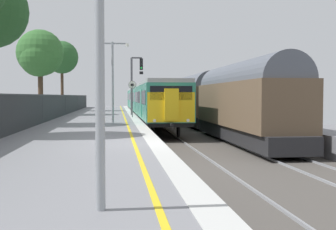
{
  "coord_description": "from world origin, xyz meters",
  "views": [
    {
      "loc": [
        -0.95,
        -14.89,
        1.66
      ],
      "look_at": [
        1.82,
        8.0,
        0.62
      ],
      "focal_mm": 45.38,
      "sensor_mm": 36.0,
      "label": 1
    }
  ],
  "objects_px": {
    "freight_train_adjacent_track": "(183,98)",
    "background_tree_centre": "(40,55)",
    "platform_lamp_near": "(99,4)",
    "signal_gantry": "(135,79)",
    "background_tree_back": "(62,58)",
    "commuter_train_at_platform": "(146,100)",
    "platform_lamp_mid": "(113,74)",
    "speed_limit_sign": "(132,94)"
  },
  "relations": [
    {
      "from": "background_tree_back",
      "to": "freight_train_adjacent_track",
      "type": "bearing_deg",
      "value": -11.85
    },
    {
      "from": "speed_limit_sign",
      "to": "background_tree_centre",
      "type": "bearing_deg",
      "value": 147.91
    },
    {
      "from": "platform_lamp_near",
      "to": "background_tree_centre",
      "type": "distance_m",
      "value": 32.34
    },
    {
      "from": "commuter_train_at_platform",
      "to": "background_tree_centre",
      "type": "bearing_deg",
      "value": -146.5
    },
    {
      "from": "commuter_train_at_platform",
      "to": "platform_lamp_mid",
      "type": "relative_size",
      "value": 8.36
    },
    {
      "from": "freight_train_adjacent_track",
      "to": "platform_lamp_near",
      "type": "bearing_deg",
      "value": -100.64
    },
    {
      "from": "speed_limit_sign",
      "to": "background_tree_back",
      "type": "relative_size",
      "value": 0.37
    },
    {
      "from": "commuter_train_at_platform",
      "to": "speed_limit_sign",
      "type": "height_order",
      "value": "commuter_train_at_platform"
    },
    {
      "from": "signal_gantry",
      "to": "platform_lamp_mid",
      "type": "distance_m",
      "value": 10.91
    },
    {
      "from": "speed_limit_sign",
      "to": "platform_lamp_near",
      "type": "height_order",
      "value": "platform_lamp_near"
    },
    {
      "from": "commuter_train_at_platform",
      "to": "signal_gantry",
      "type": "relative_size",
      "value": 8.26
    },
    {
      "from": "platform_lamp_mid",
      "to": "freight_train_adjacent_track",
      "type": "bearing_deg",
      "value": 68.62
    },
    {
      "from": "background_tree_back",
      "to": "platform_lamp_near",
      "type": "bearing_deg",
      "value": -82.18
    },
    {
      "from": "background_tree_centre",
      "to": "platform_lamp_mid",
      "type": "bearing_deg",
      "value": -61.0
    },
    {
      "from": "speed_limit_sign",
      "to": "platform_lamp_near",
      "type": "xyz_separation_m",
      "value": [
        -1.44,
        -26.75,
        1.18
      ]
    },
    {
      "from": "platform_lamp_near",
      "to": "background_tree_back",
      "type": "distance_m",
      "value": 42.03
    },
    {
      "from": "background_tree_centre",
      "to": "background_tree_back",
      "type": "relative_size",
      "value": 0.96
    },
    {
      "from": "speed_limit_sign",
      "to": "background_tree_back",
      "type": "bearing_deg",
      "value": 115.79
    },
    {
      "from": "freight_train_adjacent_track",
      "to": "background_tree_centre",
      "type": "bearing_deg",
      "value": -152.2
    },
    {
      "from": "commuter_train_at_platform",
      "to": "background_tree_back",
      "type": "xyz_separation_m",
      "value": [
        -8.99,
        3.54,
        4.51
      ]
    },
    {
      "from": "commuter_train_at_platform",
      "to": "signal_gantry",
      "type": "height_order",
      "value": "signal_gantry"
    },
    {
      "from": "commuter_train_at_platform",
      "to": "speed_limit_sign",
      "type": "distance_m",
      "value": 11.41
    },
    {
      "from": "background_tree_centre",
      "to": "platform_lamp_near",
      "type": "bearing_deg",
      "value": -78.67
    },
    {
      "from": "commuter_train_at_platform",
      "to": "freight_train_adjacent_track",
      "type": "bearing_deg",
      "value": 11.5
    },
    {
      "from": "freight_train_adjacent_track",
      "to": "background_tree_back",
      "type": "relative_size",
      "value": 7.55
    },
    {
      "from": "signal_gantry",
      "to": "background_tree_back",
      "type": "bearing_deg",
      "value": 125.38
    },
    {
      "from": "commuter_train_at_platform",
      "to": "freight_train_adjacent_track",
      "type": "distance_m",
      "value": 4.09
    },
    {
      "from": "platform_lamp_mid",
      "to": "speed_limit_sign",
      "type": "bearing_deg",
      "value": 77.62
    },
    {
      "from": "speed_limit_sign",
      "to": "background_tree_centre",
      "type": "xyz_separation_m",
      "value": [
        -7.78,
        4.88,
        3.41
      ]
    },
    {
      "from": "signal_gantry",
      "to": "platform_lamp_near",
      "type": "height_order",
      "value": "signal_gantry"
    },
    {
      "from": "freight_train_adjacent_track",
      "to": "platform_lamp_mid",
      "type": "relative_size",
      "value": 11.67
    },
    {
      "from": "freight_train_adjacent_track",
      "to": "commuter_train_at_platform",
      "type": "bearing_deg",
      "value": -168.5
    },
    {
      "from": "signal_gantry",
      "to": "background_tree_centre",
      "type": "height_order",
      "value": "background_tree_centre"
    },
    {
      "from": "freight_train_adjacent_track",
      "to": "background_tree_centre",
      "type": "relative_size",
      "value": 7.84
    },
    {
      "from": "platform_lamp_near",
      "to": "background_tree_centre",
      "type": "relative_size",
      "value": 0.67
    },
    {
      "from": "signal_gantry",
      "to": "speed_limit_sign",
      "type": "xyz_separation_m",
      "value": [
        -0.37,
        -4.2,
        -1.35
      ]
    },
    {
      "from": "freight_train_adjacent_track",
      "to": "background_tree_centre",
      "type": "height_order",
      "value": "background_tree_centre"
    },
    {
      "from": "commuter_train_at_platform",
      "to": "speed_limit_sign",
      "type": "relative_size",
      "value": 14.79
    },
    {
      "from": "platform_lamp_mid",
      "to": "platform_lamp_near",
      "type": "bearing_deg",
      "value": -90.0
    },
    {
      "from": "platform_lamp_mid",
      "to": "background_tree_centre",
      "type": "xyz_separation_m",
      "value": [
        -6.34,
        11.44,
        2.22
      ]
    },
    {
      "from": "signal_gantry",
      "to": "platform_lamp_mid",
      "type": "xyz_separation_m",
      "value": [
        -1.81,
        -10.76,
        -0.16
      ]
    },
    {
      "from": "platform_lamp_near",
      "to": "platform_lamp_mid",
      "type": "distance_m",
      "value": 20.2
    }
  ]
}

